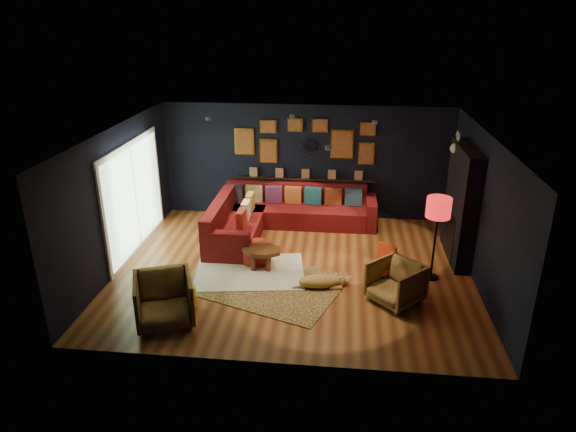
# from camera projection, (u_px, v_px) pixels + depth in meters

# --- Properties ---
(floor) EXTENTS (6.50, 6.50, 0.00)m
(floor) POSITION_uv_depth(u_px,v_px,m) (294.00, 270.00, 9.61)
(floor) COLOR brown
(floor) RESTS_ON ground
(room_walls) EXTENTS (6.50, 6.50, 6.50)m
(room_walls) POSITION_uv_depth(u_px,v_px,m) (294.00, 189.00, 9.01)
(room_walls) COLOR black
(room_walls) RESTS_ON ground
(sectional) EXTENTS (3.41, 2.69, 0.86)m
(sectional) POSITION_uv_depth(u_px,v_px,m) (274.00, 216.00, 11.22)
(sectional) COLOR maroon
(sectional) RESTS_ON ground
(ledge) EXTENTS (3.20, 0.12, 0.04)m
(ledge) POSITION_uv_depth(u_px,v_px,m) (305.00, 179.00, 11.73)
(ledge) COLOR black
(ledge) RESTS_ON room_walls
(gallery_wall) EXTENTS (3.15, 0.04, 1.02)m
(gallery_wall) POSITION_uv_depth(u_px,v_px,m) (305.00, 141.00, 11.44)
(gallery_wall) COLOR gold
(gallery_wall) RESTS_ON room_walls
(sunburst_mirror) EXTENTS (0.47, 0.16, 0.47)m
(sunburst_mirror) POSITION_uv_depth(u_px,v_px,m) (310.00, 145.00, 11.47)
(sunburst_mirror) COLOR silver
(sunburst_mirror) RESTS_ON room_walls
(fireplace) EXTENTS (0.31, 1.60, 2.20)m
(fireplace) POSITION_uv_depth(u_px,v_px,m) (460.00, 208.00, 9.75)
(fireplace) COLOR black
(fireplace) RESTS_ON ground
(deer_head) EXTENTS (0.50, 0.28, 0.45)m
(deer_head) POSITION_uv_depth(u_px,v_px,m) (464.00, 149.00, 9.82)
(deer_head) COLOR white
(deer_head) RESTS_ON fireplace
(sliding_door) EXTENTS (0.06, 2.80, 2.20)m
(sliding_door) POSITION_uv_depth(u_px,v_px,m) (134.00, 197.00, 10.07)
(sliding_door) COLOR white
(sliding_door) RESTS_ON ground
(ceiling_spots) EXTENTS (3.30, 2.50, 0.06)m
(ceiling_spots) POSITION_uv_depth(u_px,v_px,m) (299.00, 125.00, 9.39)
(ceiling_spots) COLOR black
(ceiling_spots) RESTS_ON room_walls
(shag_rug) EXTENTS (2.16, 1.70, 0.03)m
(shag_rug) POSITION_uv_depth(u_px,v_px,m) (250.00, 272.00, 9.50)
(shag_rug) COLOR silver
(shag_rug) RESTS_ON ground
(leopard_rug) EXTENTS (3.09, 2.66, 0.01)m
(leopard_rug) POSITION_uv_depth(u_px,v_px,m) (265.00, 283.00, 9.12)
(leopard_rug) COLOR tan
(leopard_rug) RESTS_ON ground
(coffee_table) EXTENTS (0.83, 0.67, 0.38)m
(coffee_table) POSITION_uv_depth(u_px,v_px,m) (262.00, 252.00, 9.54)
(coffee_table) COLOR #5B2B13
(coffee_table) RESTS_ON shag_rug
(pouf) EXTENTS (0.56, 0.56, 0.37)m
(pouf) POSITION_uv_depth(u_px,v_px,m) (256.00, 253.00, 9.80)
(pouf) COLOR maroon
(pouf) RESTS_ON shag_rug
(armchair_left) EXTENTS (1.09, 1.06, 0.88)m
(armchair_left) POSITION_uv_depth(u_px,v_px,m) (164.00, 298.00, 7.83)
(armchair_left) COLOR gold
(armchair_left) RESTS_ON ground
(armchair_right) EXTENTS (1.03, 1.03, 0.77)m
(armchair_right) POSITION_uv_depth(u_px,v_px,m) (396.00, 281.00, 8.42)
(armchair_right) COLOR gold
(armchair_right) RESTS_ON ground
(gold_stool) EXTENTS (0.32, 0.32, 0.40)m
(gold_stool) POSITION_uv_depth(u_px,v_px,m) (187.00, 297.00, 8.31)
(gold_stool) COLOR gold
(gold_stool) RESTS_ON ground
(orange_chair) EXTENTS (0.51, 0.51, 0.78)m
(orange_chair) POSITION_uv_depth(u_px,v_px,m) (383.00, 263.00, 8.87)
(orange_chair) COLOR black
(orange_chair) RESTS_ON ground
(floor_lamp) EXTENTS (0.43, 0.43, 1.55)m
(floor_lamp) POSITION_uv_depth(u_px,v_px,m) (438.00, 211.00, 8.83)
(floor_lamp) COLOR black
(floor_lamp) RESTS_ON ground
(dog) EXTENTS (1.09, 0.67, 0.32)m
(dog) POSITION_uv_depth(u_px,v_px,m) (320.00, 279.00, 8.92)
(dog) COLOR tan
(dog) RESTS_ON leopard_rug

